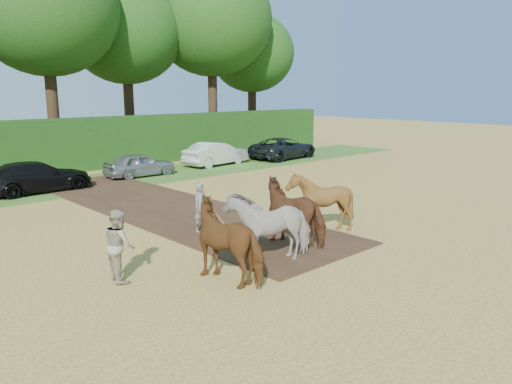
# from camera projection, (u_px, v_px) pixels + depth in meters

# --- Properties ---
(ground) EXTENTS (120.00, 120.00, 0.00)m
(ground) POSITION_uv_depth(u_px,v_px,m) (260.00, 260.00, 13.71)
(ground) COLOR gold
(ground) RESTS_ON ground
(earth_strip) EXTENTS (4.50, 17.00, 0.05)m
(earth_strip) POSITION_uv_depth(u_px,v_px,m) (165.00, 208.00, 19.71)
(earth_strip) COLOR #472D1C
(earth_strip) RESTS_ON ground
(grass_verge) EXTENTS (50.00, 5.00, 0.03)m
(grass_verge) POSITION_uv_depth(u_px,v_px,m) (57.00, 188.00, 23.72)
(grass_verge) COLOR #38601E
(grass_verge) RESTS_ON ground
(hedgerow) EXTENTS (46.00, 1.60, 3.00)m
(hedgerow) POSITION_uv_depth(u_px,v_px,m) (22.00, 149.00, 26.64)
(hedgerow) COLOR #14380F
(hedgerow) RESTS_ON ground
(spectator_near) EXTENTS (0.83, 0.98, 1.80)m
(spectator_near) POSITION_uv_depth(u_px,v_px,m) (119.00, 245.00, 12.13)
(spectator_near) COLOR beige
(spectator_near) RESTS_ON ground
(plough_team) EXTENTS (6.60, 5.26, 1.98)m
(plough_team) POSITION_uv_depth(u_px,v_px,m) (281.00, 218.00, 14.38)
(plough_team) COLOR #5D3517
(plough_team) RESTS_ON ground
(parked_cars) EXTENTS (36.76, 3.50, 1.46)m
(parked_cars) POSITION_uv_depth(u_px,v_px,m) (65.00, 173.00, 23.67)
(parked_cars) COLOR silver
(parked_cars) RESTS_ON ground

